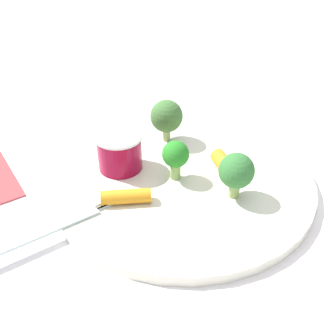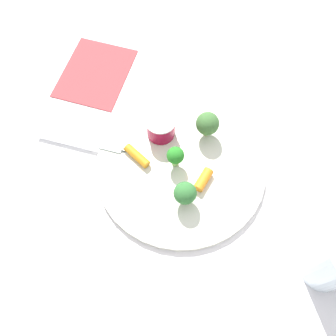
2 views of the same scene
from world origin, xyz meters
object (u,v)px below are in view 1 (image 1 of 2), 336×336
broccoli_floret_2 (167,117)px  carrot_stick_0 (224,164)px  broccoli_floret_0 (174,154)px  broccoli_floret_1 (236,172)px  carrot_stick_1 (126,197)px  fork (35,234)px  sauce_cup (120,152)px  plate (182,179)px

broccoli_floret_2 → carrot_stick_0: 0.10m
broccoli_floret_0 → broccoli_floret_1: (0.03, -0.07, 0.00)m
carrot_stick_0 → carrot_stick_1: carrot_stick_0 is taller
carrot_stick_0 → broccoli_floret_1: bearing=-119.6°
broccoli_floret_1 → fork: size_ratio=0.27×
sauce_cup → broccoli_floret_0: broccoli_floret_0 is taller
carrot_stick_0 → fork: bearing=173.4°
carrot_stick_1 → plate: bearing=3.8°
broccoli_floret_2 → carrot_stick_1: 0.13m
sauce_cup → carrot_stick_0: sauce_cup is taller
carrot_stick_0 → carrot_stick_1: bearing=172.3°
plate → broccoli_floret_0: size_ratio=6.38×
plate → sauce_cup: size_ratio=5.61×
broccoli_floret_1 → carrot_stick_1: size_ratio=1.00×
broccoli_floret_2 → broccoli_floret_0: bearing=-119.9°
sauce_cup → fork: bearing=-157.7°
carrot_stick_1 → fork: (-0.09, 0.01, -0.01)m
broccoli_floret_0 → fork: (-0.16, 0.00, -0.03)m
plate → sauce_cup: bearing=132.7°
broccoli_floret_0 → carrot_stick_0: bearing=-24.7°
broccoli_floret_2 → carrot_stick_1: size_ratio=1.07×
broccoli_floret_1 → plate: bearing=108.6°
broccoli_floret_2 → carrot_stick_1: broccoli_floret_2 is taller
sauce_cup → broccoli_floret_1: (0.07, -0.12, 0.01)m
carrot_stick_0 → carrot_stick_1: size_ratio=0.78×
broccoli_floret_0 → carrot_stick_0: broccoli_floret_0 is taller
plate → broccoli_floret_2: size_ratio=5.38×
carrot_stick_0 → fork: (-0.22, 0.02, -0.01)m
plate → broccoli_floret_1: (0.02, -0.06, 0.04)m
broccoli_floret_1 → broccoli_floret_2: size_ratio=0.93×
broccoli_floret_0 → fork: size_ratio=0.24×
sauce_cup → carrot_stick_0: bearing=-38.8°
plate → carrot_stick_0: carrot_stick_0 is taller
plate → broccoli_floret_1: 0.08m
broccoli_floret_0 → carrot_stick_1: size_ratio=0.91×
sauce_cup → broccoli_floret_1: 0.14m
broccoli_floret_0 → carrot_stick_1: 0.07m
broccoli_floret_1 → carrot_stick_0: 0.05m
sauce_cup → carrot_stick_1: size_ratio=1.03×
broccoli_floret_1 → carrot_stick_1: (-0.10, 0.06, -0.02)m
broccoli_floret_1 → carrot_stick_0: size_ratio=1.27×
sauce_cup → broccoli_floret_2: bearing=13.2°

